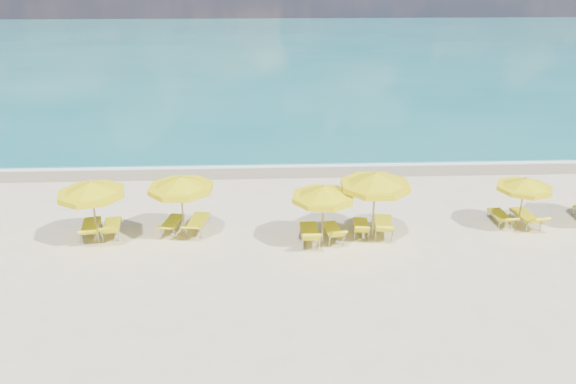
{
  "coord_description": "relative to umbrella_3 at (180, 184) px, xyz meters",
  "views": [
    {
      "loc": [
        -0.89,
        -18.48,
        9.36
      ],
      "look_at": [
        0.0,
        1.5,
        1.2
      ],
      "focal_mm": 35.0,
      "sensor_mm": 36.0,
      "label": 1
    }
  ],
  "objects": [
    {
      "name": "umbrella_4",
      "position": [
        5.03,
        -0.85,
        -0.11
      ],
      "size": [
        2.73,
        2.73,
        2.29
      ],
      "rotation": [
        0.0,
        0.0,
        0.24
      ],
      "color": "tan",
      "rests_on": "ground"
    },
    {
      "name": "lounger_5_right",
      "position": [
        7.39,
        -0.14,
        -1.82
      ],
      "size": [
        0.96,
        2.02,
        0.86
      ],
      "rotation": [
        0.0,
        0.0,
        -0.17
      ],
      "color": "#A5A8AD",
      "rests_on": "ground"
    },
    {
      "name": "lounger_6_left",
      "position": [
        12.1,
        0.56,
        -1.86
      ],
      "size": [
        0.6,
        1.67,
        0.68
      ],
      "rotation": [
        0.0,
        0.0,
        0.03
      ],
      "color": "#A5A8AD",
      "rests_on": "ground"
    },
    {
      "name": "lounger_2_left",
      "position": [
        -3.41,
        0.13,
        -1.83
      ],
      "size": [
        1.0,
        2.05,
        0.81
      ],
      "rotation": [
        0.0,
        0.0,
        0.19
      ],
      "color": "#A5A8AD",
      "rests_on": "ground"
    },
    {
      "name": "foam_line",
      "position": [
        3.9,
        7.91,
        -2.06
      ],
      "size": [
        120.0,
        1.2,
        0.03
      ],
      "primitive_type": "cube",
      "color": "white",
      "rests_on": "ground"
    },
    {
      "name": "umbrella_2",
      "position": [
        -3.05,
        -0.37,
        -0.01
      ],
      "size": [
        2.7,
        2.7,
        2.41
      ],
      "rotation": [
        0.0,
        0.0,
        -0.15
      ],
      "color": "tan",
      "rests_on": "ground"
    },
    {
      "name": "lounger_3_right",
      "position": [
        0.46,
        0.43,
        -1.84
      ],
      "size": [
        0.9,
        2.0,
        0.73
      ],
      "rotation": [
        0.0,
        0.0,
        -0.15
      ],
      "color": "#A5A8AD",
      "rests_on": "ground"
    },
    {
      "name": "ocean",
      "position": [
        3.9,
        47.71,
        -2.06
      ],
      "size": [
        120.0,
        80.0,
        0.3
      ],
      "primitive_type": "cube",
      "color": "#136A6E",
      "rests_on": "ground"
    },
    {
      "name": "ground_plane",
      "position": [
        3.9,
        -0.29,
        -2.06
      ],
      "size": [
        120.0,
        120.0,
        0.0
      ],
      "primitive_type": "plane",
      "color": "beige"
    },
    {
      "name": "lounger_5_left",
      "position": [
        6.55,
        -0.12,
        -1.86
      ],
      "size": [
        0.73,
        1.67,
        0.76
      ],
      "rotation": [
        0.0,
        0.0,
        -0.12
      ],
      "color": "#A5A8AD",
      "rests_on": "ground"
    },
    {
      "name": "lounger_4_right",
      "position": [
        5.46,
        -0.46,
        -1.85
      ],
      "size": [
        0.79,
        1.76,
        0.79
      ],
      "rotation": [
        0.0,
        0.0,
        0.13
      ],
      "color": "#A5A8AD",
      "rests_on": "ground"
    },
    {
      "name": "lounger_6_right",
      "position": [
        13.02,
        0.38,
        -1.84
      ],
      "size": [
        0.8,
        1.91,
        0.8
      ],
      "rotation": [
        0.0,
        0.0,
        0.11
      ],
      "color": "#A5A8AD",
      "rests_on": "ground"
    },
    {
      "name": "lounger_2_right",
      "position": [
        -2.67,
        0.19,
        -1.84
      ],
      "size": [
        0.84,
        1.87,
        0.82
      ],
      "rotation": [
        0.0,
        0.0,
        0.13
      ],
      "color": "#A5A8AD",
      "rests_on": "ground"
    },
    {
      "name": "umbrella_5",
      "position": [
        6.93,
        -0.4,
        0.15
      ],
      "size": [
        3.4,
        3.4,
        2.6
      ],
      "rotation": [
        0.0,
        0.0,
        -0.43
      ],
      "color": "tan",
      "rests_on": "ground"
    },
    {
      "name": "lounger_4_left",
      "position": [
        4.6,
        -0.69,
        -1.82
      ],
      "size": [
        0.67,
        1.93,
        0.89
      ],
      "rotation": [
        0.0,
        0.0,
        0.0
      ],
      "color": "#A5A8AD",
      "rests_on": "ground"
    },
    {
      "name": "whitecap_near",
      "position": [
        -2.1,
        16.71,
        -2.06
      ],
      "size": [
        14.0,
        0.36,
        0.05
      ],
      "primitive_type": "cube",
      "color": "white",
      "rests_on": "ground"
    },
    {
      "name": "umbrella_3",
      "position": [
        0.0,
        0.0,
        0.0
      ],
      "size": [
        3.17,
        3.17,
        2.42
      ],
      "rotation": [
        0.0,
        0.0,
        -0.43
      ],
      "color": "tan",
      "rests_on": "ground"
    },
    {
      "name": "wet_sand_band",
      "position": [
        3.9,
        7.11,
        -2.06
      ],
      "size": [
        120.0,
        2.6,
        0.01
      ],
      "primitive_type": "cube",
      "color": "tan",
      "rests_on": "ground"
    },
    {
      "name": "lounger_3_left",
      "position": [
        -0.5,
        0.51,
        -1.86
      ],
      "size": [
        0.87,
        1.8,
        0.63
      ],
      "rotation": [
        0.0,
        0.0,
        -0.2
      ],
      "color": "#A5A8AD",
      "rests_on": "ground"
    },
    {
      "name": "umbrella_6",
      "position": [
        12.63,
        0.14,
        -0.29
      ],
      "size": [
        2.18,
        2.18,
        2.08
      ],
      "rotation": [
        0.0,
        0.0,
        -0.06
      ],
      "color": "tan",
      "rests_on": "ground"
    },
    {
      "name": "whitecap_far",
      "position": [
        11.9,
        23.71,
        -2.06
      ],
      "size": [
        18.0,
        0.3,
        0.05
      ],
      "primitive_type": "cube",
      "color": "white",
      "rests_on": "ground"
    }
  ]
}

